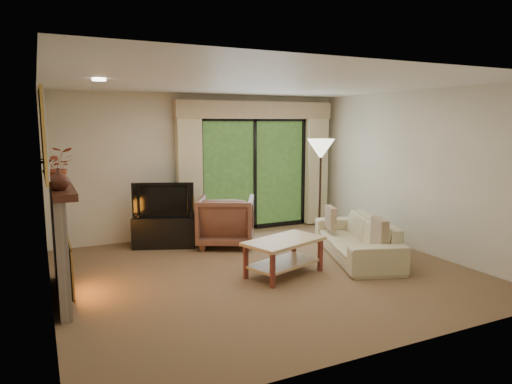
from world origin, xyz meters
name	(u,v)px	position (x,y,z in m)	size (l,w,h in m)	color
floor	(265,272)	(0.00, 0.00, 0.00)	(5.50, 5.50, 0.00)	brown
ceiling	(266,83)	(0.00, 0.00, 2.60)	(5.50, 5.50, 0.00)	silver
wall_back	(205,165)	(0.00, 2.50, 1.30)	(5.00, 5.00, 0.00)	beige
wall_front	(393,213)	(0.00, -2.50, 1.30)	(5.00, 5.00, 0.00)	beige
wall_left	(45,194)	(-2.75, 0.00, 1.30)	(5.00, 5.00, 0.00)	beige
wall_right	(416,171)	(2.75, 0.00, 1.30)	(5.00, 5.00, 0.00)	beige
fireplace	(59,242)	(-2.63, 0.20, 0.69)	(0.24, 1.70, 1.37)	gray
mirror	(44,135)	(-2.71, 0.20, 1.95)	(0.07, 1.45, 1.02)	gold
sliding_door	(255,174)	(1.00, 2.45, 1.10)	(2.26, 0.10, 2.16)	black
curtain_left	(189,172)	(-0.35, 2.34, 1.20)	(0.45, 0.18, 2.35)	beige
curtain_right	(316,166)	(2.35, 2.34, 1.20)	(0.45, 0.18, 2.35)	beige
cornice	(257,110)	(1.00, 2.36, 2.32)	(3.20, 0.24, 0.32)	tan
media_console	(165,231)	(-0.93, 1.95, 0.26)	(1.04, 0.47, 0.52)	black
tv	(164,199)	(-0.93, 1.95, 0.81)	(1.02, 0.13, 0.59)	black
armchair	(226,221)	(0.03, 1.55, 0.43)	(0.91, 0.94, 0.86)	brown
sofa	(356,238)	(1.61, 0.03, 0.30)	(2.09, 0.82, 0.61)	#BFB48A
pillow_near	(379,233)	(1.54, -0.57, 0.53)	(0.11, 0.42, 0.42)	#4E3C20
pillow_far	(331,218)	(1.54, 0.63, 0.52)	(0.10, 0.38, 0.38)	#4E3C20
coffee_table	(284,257)	(0.18, -0.22, 0.25)	(1.11, 0.61, 0.50)	tan
floor_lamp	(320,190)	(1.71, 1.22, 0.90)	(0.48, 0.48, 1.80)	#F7F2CD
vase	(59,179)	(-2.61, -0.25, 1.49)	(0.23, 0.23, 0.24)	#3F1D14
branches	(57,167)	(-2.61, 0.09, 1.59)	(0.40, 0.35, 0.44)	#9E472A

